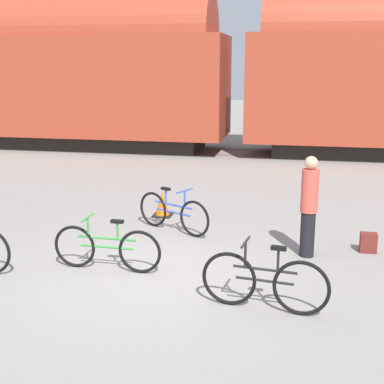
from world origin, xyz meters
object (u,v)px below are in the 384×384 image
(bicycle_blue, at_px, (173,213))
(backpack, at_px, (368,243))
(freight_train, at_px, (237,70))
(person_in_red, at_px, (309,206))
(bicycle_black, at_px, (264,282))
(bicycle_green, at_px, (107,248))
(traffic_cone, at_px, (162,204))

(bicycle_blue, xyz_separation_m, backpack, (3.60, -0.49, -0.20))
(freight_train, bearing_deg, person_in_red, -76.91)
(freight_train, xyz_separation_m, bicycle_black, (1.86, -12.71, -2.57))
(bicycle_blue, bearing_deg, bicycle_green, -104.82)
(bicycle_blue, bearing_deg, freight_train, 89.40)
(bicycle_black, bearing_deg, freight_train, 98.34)
(freight_train, height_order, bicycle_green, freight_train)
(bicycle_green, relative_size, backpack, 5.27)
(bicycle_black, bearing_deg, traffic_cone, 120.75)
(person_in_red, relative_size, traffic_cone, 3.14)
(person_in_red, xyz_separation_m, traffic_cone, (-3.02, 1.90, -0.63))
(person_in_red, bearing_deg, bicycle_black, 18.57)
(bicycle_blue, xyz_separation_m, person_in_red, (2.55, -0.90, 0.51))
(freight_train, relative_size, bicycle_green, 13.65)
(backpack, height_order, traffic_cone, traffic_cone)
(bicycle_blue, bearing_deg, traffic_cone, 115.24)
(freight_train, bearing_deg, bicycle_blue, -90.60)
(freight_train, distance_m, person_in_red, 11.00)
(bicycle_blue, xyz_separation_m, bicycle_green, (-0.57, -2.16, -0.00))
(bicycle_blue, distance_m, bicycle_black, 3.66)
(freight_train, distance_m, bicycle_black, 13.10)
(freight_train, distance_m, backpack, 11.06)
(freight_train, xyz_separation_m, traffic_cone, (-0.57, -8.62, -2.71))
(bicycle_black, height_order, person_in_red, person_in_red)
(person_in_red, distance_m, backpack, 1.34)
(freight_train, bearing_deg, bicycle_green, -93.26)
(freight_train, relative_size, backpack, 71.99)
(bicycle_green, height_order, traffic_cone, bicycle_green)
(traffic_cone, bearing_deg, bicycle_blue, -64.76)
(bicycle_green, bearing_deg, traffic_cone, 88.21)
(bicycle_green, bearing_deg, bicycle_blue, 75.18)
(bicycle_green, xyz_separation_m, traffic_cone, (0.10, 3.16, -0.12))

